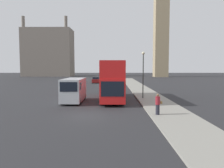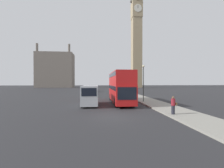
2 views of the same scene
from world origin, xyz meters
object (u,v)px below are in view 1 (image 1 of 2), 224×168
(red_double_decker_bus, at_px, (113,79))
(white_van, at_px, (74,90))
(street_lamp, at_px, (143,68))
(pedestrian, at_px, (158,104))
(clock_tower, at_px, (161,1))
(parked_sedan, at_px, (96,80))

(red_double_decker_bus, relative_size, white_van, 1.94)
(red_double_decker_bus, bearing_deg, street_lamp, 4.96)
(pedestrian, bearing_deg, clock_tower, 77.86)
(clock_tower, distance_m, street_lamp, 73.86)
(clock_tower, xyz_separation_m, red_double_decker_bus, (-19.96, -66.76, -29.21))
(clock_tower, bearing_deg, white_van, -109.50)
(red_double_decker_bus, distance_m, street_lamp, 3.96)
(clock_tower, bearing_deg, parked_sedan, -123.16)
(pedestrian, bearing_deg, street_lamp, 89.53)
(clock_tower, height_order, parked_sedan, clock_tower)
(street_lamp, relative_size, parked_sedan, 1.34)
(white_van, xyz_separation_m, pedestrian, (8.03, -7.13, -0.44))
(clock_tower, height_order, street_lamp, clock_tower)
(clock_tower, bearing_deg, street_lamp, -103.74)
(white_van, relative_size, parked_sedan, 1.33)
(street_lamp, bearing_deg, red_double_decker_bus, -175.04)
(red_double_decker_bus, xyz_separation_m, street_lamp, (3.71, 0.32, 1.32))
(white_van, relative_size, pedestrian, 3.38)
(red_double_decker_bus, relative_size, pedestrian, 6.55)
(clock_tower, height_order, pedestrian, clock_tower)
(clock_tower, relative_size, white_van, 11.00)
(white_van, bearing_deg, street_lamp, 16.05)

